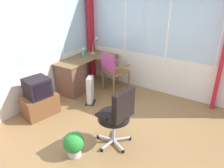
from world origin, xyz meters
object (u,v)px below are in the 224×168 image
Objects in this scene: desk at (73,77)px; office_chair at (117,114)px; space_heater at (90,90)px; tv_on_stand at (39,99)px; potted_plant at (74,144)px; desk_lamp at (96,42)px; spray_bottle at (83,52)px; tv_remote at (104,55)px; wooden_armchair at (111,67)px.

office_chair is (-1.01, -1.81, 0.18)m from desk.
tv_on_stand is at bearing 148.20° from space_heater.
office_chair is 1.48m from space_heater.
potted_plant is (-1.56, -1.40, -0.19)m from desk.
spray_bottle is at bearing 159.86° from desk_lamp.
desk_lamp reaches higher than spray_bottle.
tv_remote is at bearing 18.11° from space_heater.
tv_remote is 1.15m from space_heater.
potted_plant is (-0.55, 0.41, -0.37)m from office_chair.
spray_bottle is 0.28× the size of tv_on_stand.
space_heater is (0.89, -0.55, -0.03)m from tv_on_stand.
potted_plant is (-2.09, -0.69, -0.40)m from wooden_armchair.
wooden_armchair is 1.89m from office_chair.
desk_lamp reaches higher than office_chair.
office_chair reaches higher than desk.
potted_plant is at bearing -161.82° from wooden_armchair.
office_chair is at bearing -125.58° from space_heater.
spray_bottle is at bearing 51.07° from office_chair.
desk is at bearing -170.93° from spray_bottle.
desk is 2.11m from potted_plant.
desk is at bearing 4.62° from tv_on_stand.
tv_remote is at bearing -19.63° from desk.
spray_bottle is 1.13m from space_heater.
desk_lamp is 0.43× the size of wooden_armchair.
desk is at bearing 126.65° from wooden_armchair.
space_heater is at bearing 173.40° from wooden_armchair.
office_chair reaches higher than spray_bottle.
office_chair reaches higher than wooden_armchair.
desk_lamp is at bearing 62.62° from wooden_armchair.
tv_remote is 2.40m from office_chair.
office_chair is at bearing -128.93° from spray_bottle.
wooden_armchair is (0.53, -0.71, 0.21)m from desk.
tv_remote is 0.15× the size of office_chair.
tv_remote reaches higher than potted_plant.
potted_plant is (-2.09, -1.48, -0.63)m from spray_bottle.
wooden_armchair is (-0.32, -0.41, -0.13)m from tv_remote.
potted_plant is at bearing -138.09° from desk.
tv_remote is 1.95m from tv_on_stand.
office_chair reaches higher than tv_remote.
tv_on_stand is (-0.04, 1.73, -0.25)m from office_chair.
wooden_armchair is at bearing -99.82° from tv_remote.
desk is 1.87× the size of tv_on_stand.
desk reaches higher than potted_plant.
office_chair is (-1.54, -1.10, -0.03)m from wooden_armchair.
desk is at bearing 75.63° from space_heater.
space_heater is (-1.04, -0.59, -0.71)m from desk_lamp.
tv_on_stand reaches higher than desk.
tv_remote is 0.16× the size of wooden_armchair.
desk is 1.48× the size of wooden_armchair.
desk is 2.08m from office_chair.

